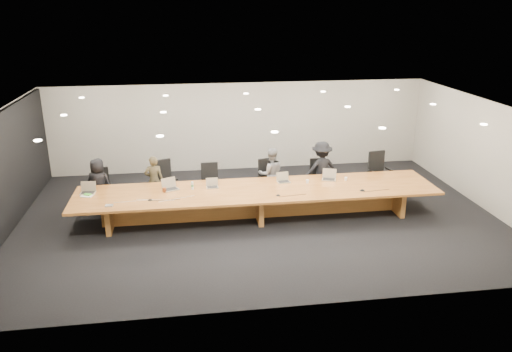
{
  "coord_description": "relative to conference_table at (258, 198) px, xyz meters",
  "views": [
    {
      "loc": [
        -1.73,
        -11.5,
        5.15
      ],
      "look_at": [
        0.0,
        0.3,
        1.0
      ],
      "focal_mm": 35.0,
      "sensor_mm": 36.0,
      "label": 1
    }
  ],
  "objects": [
    {
      "name": "chair_far_right",
      "position": [
        3.69,
        1.2,
        0.08
      ],
      "size": [
        0.72,
        0.72,
        1.2
      ],
      "primitive_type": null,
      "rotation": [
        0.0,
        0.0,
        0.2
      ],
      "color": "black",
      "rests_on": "ground"
    },
    {
      "name": "mic_center",
      "position": [
        0.42,
        -0.49,
        0.24
      ],
      "size": [
        0.13,
        0.13,
        0.03
      ],
      "primitive_type": "cone",
      "rotation": [
        0.0,
        0.0,
        -0.27
      ],
      "color": "black",
      "rests_on": "conference_table"
    },
    {
      "name": "paper_cup_near",
      "position": [
        1.33,
        0.26,
        0.28
      ],
      "size": [
        0.1,
        0.1,
        0.09
      ],
      "primitive_type": "cone",
      "rotation": [
        0.0,
        0.0,
        -0.33
      ],
      "color": "silver",
      "rests_on": "conference_table"
    },
    {
      "name": "person_c",
      "position": [
        0.54,
        1.19,
        0.21
      ],
      "size": [
        0.73,
        0.58,
        1.46
      ],
      "primitive_type": "imported",
      "rotation": [
        0.0,
        0.0,
        3.18
      ],
      "color": "slate",
      "rests_on": "ground"
    },
    {
      "name": "mic_left",
      "position": [
        -2.62,
        -0.34,
        0.24
      ],
      "size": [
        0.14,
        0.14,
        0.03
      ],
      "primitive_type": "cone",
      "rotation": [
        0.0,
        0.0,
        0.21
      ],
      "color": "black",
      "rests_on": "conference_table"
    },
    {
      "name": "chair_right",
      "position": [
        1.92,
        1.23,
        0.01
      ],
      "size": [
        0.55,
        0.55,
        1.06
      ],
      "primitive_type": null,
      "rotation": [
        0.0,
        0.0,
        0.01
      ],
      "color": "black",
      "rests_on": "ground"
    },
    {
      "name": "chair_far_left",
      "position": [
        -3.97,
        1.35,
        -0.01
      ],
      "size": [
        0.65,
        0.65,
        1.03
      ],
      "primitive_type": null,
      "rotation": [
        0.0,
        0.0,
        0.27
      ],
      "color": "black",
      "rests_on": "ground"
    },
    {
      "name": "laptop_b",
      "position": [
        -2.14,
        0.28,
        0.38
      ],
      "size": [
        0.45,
        0.4,
        0.29
      ],
      "primitive_type": null,
      "rotation": [
        0.0,
        0.0,
        0.43
      ],
      "color": "tan",
      "rests_on": "conference_table"
    },
    {
      "name": "person_b",
      "position": [
        -2.6,
        1.25,
        0.16
      ],
      "size": [
        0.5,
        0.33,
        1.36
      ],
      "primitive_type": "imported",
      "rotation": [
        0.0,
        0.0,
        3.15
      ],
      "color": "#3D3521",
      "rests_on": "ground"
    },
    {
      "name": "water_bottle",
      "position": [
        -1.61,
        0.25,
        0.33
      ],
      "size": [
        0.07,
        0.07,
        0.19
      ],
      "primitive_type": "cylinder",
      "rotation": [
        0.0,
        0.0,
        0.13
      ],
      "color": "silver",
      "rests_on": "conference_table"
    },
    {
      "name": "amber_mug",
      "position": [
        -2.3,
        0.15,
        0.29
      ],
      "size": [
        0.1,
        0.1,
        0.11
      ],
      "primitive_type": "cylinder",
      "rotation": [
        0.0,
        0.0,
        0.12
      ],
      "color": "brown",
      "rests_on": "conference_table"
    },
    {
      "name": "notepad",
      "position": [
        -4.13,
        0.15,
        0.24
      ],
      "size": [
        0.33,
        0.29,
        0.02
      ],
      "primitive_type": "cube",
      "rotation": [
        0.0,
        0.0,
        -0.31
      ],
      "color": "silver",
      "rests_on": "conference_table"
    },
    {
      "name": "back_wall",
      "position": [
        0.0,
        4.0,
        0.88
      ],
      "size": [
        12.0,
        0.02,
        2.8
      ],
      "primitive_type": "cube",
      "color": "silver",
      "rests_on": "ground"
    },
    {
      "name": "ground",
      "position": [
        0.0,
        0.0,
        -0.52
      ],
      "size": [
        12.0,
        12.0,
        0.0
      ],
      "primitive_type": "plane",
      "color": "black",
      "rests_on": "ground"
    },
    {
      "name": "laptop_a",
      "position": [
        -4.15,
        0.32,
        0.37
      ],
      "size": [
        0.38,
        0.29,
        0.28
      ],
      "primitive_type": null,
      "rotation": [
        0.0,
        0.0,
        -0.08
      ],
      "color": "#BDAA90",
      "rests_on": "conference_table"
    },
    {
      "name": "paper_cup_far",
      "position": [
        2.38,
        0.33,
        0.27
      ],
      "size": [
        0.07,
        0.07,
        0.09
      ],
      "primitive_type": "cone",
      "rotation": [
        0.0,
        0.0,
        -0.01
      ],
      "color": "white",
      "rests_on": "conference_table"
    },
    {
      "name": "conference_table",
      "position": [
        0.0,
        0.0,
        0.0
      ],
      "size": [
        9.0,
        1.8,
        0.75
      ],
      "color": "brown",
      "rests_on": "ground"
    },
    {
      "name": "chair_mid_left",
      "position": [
        -1.11,
        1.19,
        0.02
      ],
      "size": [
        0.58,
        0.58,
        1.09
      ],
      "primitive_type": null,
      "rotation": [
        0.0,
        0.0,
        0.04
      ],
      "color": "black",
      "rests_on": "ground"
    },
    {
      "name": "laptop_c",
      "position": [
        -1.11,
        0.29,
        0.35
      ],
      "size": [
        0.3,
        0.22,
        0.24
      ],
      "primitive_type": null,
      "rotation": [
        0.0,
        0.0,
        0.01
      ],
      "color": "#C5B596",
      "rests_on": "conference_table"
    },
    {
      "name": "chair_left",
      "position": [
        -2.32,
        1.32,
        0.07
      ],
      "size": [
        0.77,
        0.77,
        1.19
      ],
      "primitive_type": null,
      "rotation": [
        0.0,
        0.0,
        0.33
      ],
      "color": "black",
      "rests_on": "ground"
    },
    {
      "name": "mic_right",
      "position": [
        2.55,
        -0.47,
        0.25
      ],
      "size": [
        0.15,
        0.15,
        0.03
      ],
      "primitive_type": "cone",
      "rotation": [
        0.0,
        0.0,
        0.1
      ],
      "color": "black",
      "rests_on": "conference_table"
    },
    {
      "name": "lime_gadget",
      "position": [
        -4.13,
        0.17,
        0.26
      ],
      "size": [
        0.19,
        0.16,
        0.03
      ],
      "primitive_type": "cube",
      "rotation": [
        0.0,
        0.0,
        -0.43
      ],
      "color": "green",
      "rests_on": "notepad"
    },
    {
      "name": "person_d",
      "position": [
        1.97,
        1.23,
        0.26
      ],
      "size": [
        1.09,
        0.73,
        1.57
      ],
      "primitive_type": "imported",
      "rotation": [
        0.0,
        0.0,
        3.3
      ],
      "color": "black",
      "rests_on": "ground"
    },
    {
      "name": "person_a",
      "position": [
        -4.02,
        1.16,
        0.17
      ],
      "size": [
        0.76,
        0.59,
        1.38
      ],
      "primitive_type": "imported",
      "rotation": [
        0.0,
        0.0,
        2.89
      ],
      "color": "black",
      "rests_on": "ground"
    },
    {
      "name": "av_box",
      "position": [
        -3.53,
        -0.58,
        0.24
      ],
      "size": [
        0.19,
        0.15,
        0.03
      ],
      "primitive_type": "cube",
      "rotation": [
        0.0,
        0.0,
        -0.1
      ],
      "color": "#A1A1A5",
      "rests_on": "conference_table"
    },
    {
      "name": "left_wall_panel",
      "position": [
        -5.94,
        0.0,
        0.85
      ],
      "size": [
        0.08,
        7.84,
        2.74
      ],
      "primitive_type": "cube",
      "color": "black",
      "rests_on": "ground"
    },
    {
      "name": "laptop_e",
      "position": [
        1.95,
        0.42,
        0.37
      ],
      "size": [
        0.43,
        0.37,
        0.28
      ],
      "primitive_type": null,
      "rotation": [
        0.0,
        0.0,
        -0.36
      ],
      "color": "#BBA98F",
      "rests_on": "conference_table"
    },
    {
      "name": "chair_mid_right",
      "position": [
        0.51,
        1.23,
        0.04
      ],
      "size": [
        0.7,
        0.7,
        1.13
      ],
      "primitive_type": null,
      "rotation": [
        0.0,
        0.0,
        0.26
      ],
      "color": "black",
      "rests_on": "ground"
    },
    {
      "name": "laptop_d",
      "position": [
        0.74,
        0.42,
        0.36
      ],
      "size": [
        0.35,
        0.27,
        0.26
      ],
      "primitive_type": null,
      "rotation": [
        0.0,
        0.0,
        0.12
      ],
      "color": "#BAAE8E",
      "rests_on": "conference_table"
    }
  ]
}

